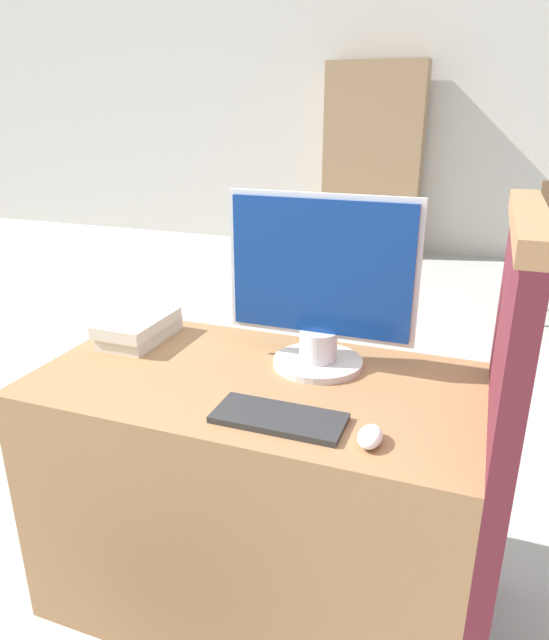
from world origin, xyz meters
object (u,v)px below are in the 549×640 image
Objects in this scene: monitor at (320,289)px; book_stack at (139,328)px; mouse at (370,437)px; keyboard at (279,418)px.

monitor is 1.91× the size of book_stack.
mouse is at bearing -22.99° from book_stack.
book_stack reaches higher than mouse.
book_stack is (-0.59, 0.32, 0.03)m from keyboard.
monitor is 0.40m from keyboard.
book_stack reaches higher than keyboard.
keyboard is (0.00, -0.34, -0.22)m from monitor.
monitor is at bearing 122.00° from mouse.
monitor is 5.81× the size of mouse.
keyboard is 0.68m from book_stack.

